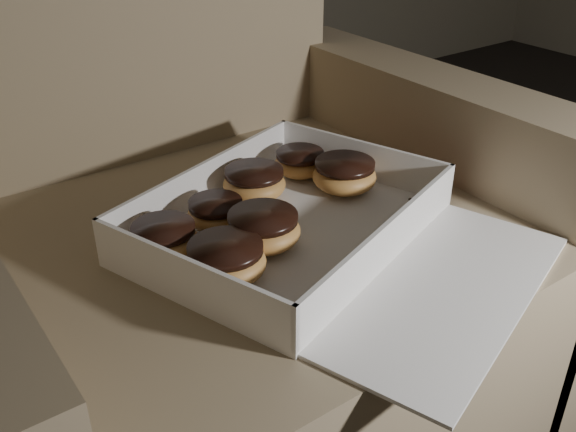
% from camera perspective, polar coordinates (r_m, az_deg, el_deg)
% --- Properties ---
extents(armchair, '(0.90, 0.76, 0.93)m').
position_cam_1_polar(armchair, '(1.01, -5.83, -5.22)').
color(armchair, '#927C5D').
rests_on(armchair, floor).
extents(bakery_box, '(0.53, 0.57, 0.07)m').
position_cam_1_polar(bakery_box, '(0.85, 2.47, -1.57)').
color(bakery_box, white).
rests_on(bakery_box, armchair).
extents(donut_a, '(0.08, 0.08, 0.04)m').
position_cam_1_polar(donut_a, '(0.87, -6.42, 0.28)').
color(donut_a, '#BE8A42').
rests_on(donut_a, bakery_box).
extents(donut_b, '(0.10, 0.10, 0.05)m').
position_cam_1_polar(donut_b, '(0.82, -2.23, -1.17)').
color(donut_b, '#BE8A42').
rests_on(donut_b, bakery_box).
extents(donut_c, '(0.08, 0.08, 0.04)m').
position_cam_1_polar(donut_c, '(1.00, 1.07, 4.79)').
color(donut_c, '#BE8A42').
rests_on(donut_c, bakery_box).
extents(donut_d, '(0.10, 0.10, 0.05)m').
position_cam_1_polar(donut_d, '(0.96, 5.04, 3.67)').
color(donut_d, '#BE8A42').
rests_on(donut_d, bakery_box).
extents(donut_e, '(0.09, 0.09, 0.05)m').
position_cam_1_polar(donut_e, '(0.94, -3.02, 2.98)').
color(donut_e, '#BE8A42').
rests_on(donut_e, bakery_box).
extents(donut_f, '(0.09, 0.09, 0.04)m').
position_cam_1_polar(donut_f, '(0.82, -10.96, -2.03)').
color(donut_f, '#BE8A42').
rests_on(donut_f, bakery_box).
extents(donut_g, '(0.10, 0.10, 0.05)m').
position_cam_1_polar(donut_g, '(0.76, -5.54, -3.95)').
color(donut_g, '#BE8A42').
rests_on(donut_g, bakery_box).
extents(crumb_a, '(0.01, 0.01, 0.00)m').
position_cam_1_polar(crumb_a, '(0.95, 10.85, 1.46)').
color(crumb_a, black).
rests_on(crumb_a, bakery_box).
extents(crumb_b, '(0.01, 0.01, 0.00)m').
position_cam_1_polar(crumb_b, '(0.76, -5.53, -6.28)').
color(crumb_b, black).
rests_on(crumb_b, bakery_box).
extents(crumb_c, '(0.01, 0.01, 0.00)m').
position_cam_1_polar(crumb_c, '(0.77, -3.66, -5.21)').
color(crumb_c, black).
rests_on(crumb_c, bakery_box).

